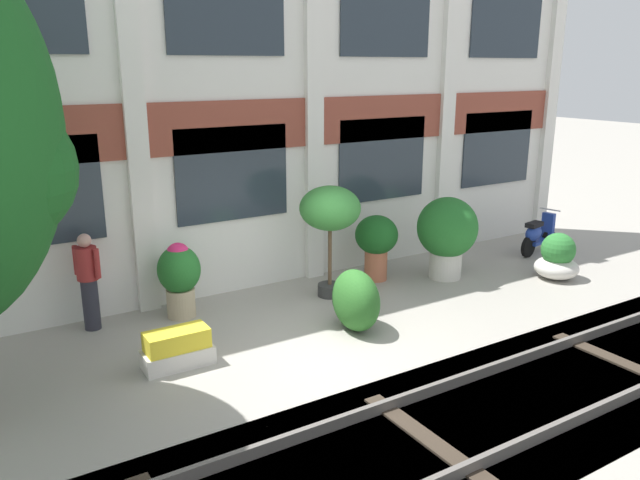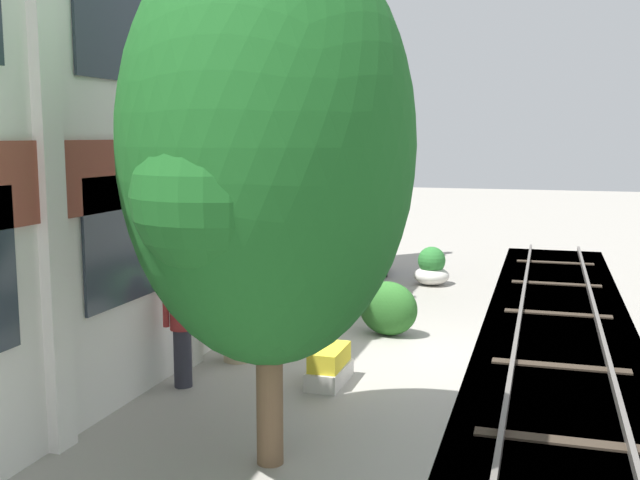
{
  "view_description": "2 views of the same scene",
  "coord_description": "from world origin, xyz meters",
  "px_view_note": "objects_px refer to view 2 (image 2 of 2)",
  "views": [
    {
      "loc": [
        -4.54,
        -7.53,
        4.14
      ],
      "look_at": [
        0.64,
        0.83,
        1.38
      ],
      "focal_mm": 35.0,
      "sensor_mm": 36.0,
      "label": 1
    },
    {
      "loc": [
        -12.15,
        -2.51,
        3.6
      ],
      "look_at": [
        -1.18,
        0.81,
        2.0
      ],
      "focal_mm": 42.0,
      "sensor_mm": 36.0,
      "label": 2
    }
  ],
  "objects_px": {
    "potted_plant_ribbed_drum": "(238,315)",
    "resident_by_doorway": "(182,329)",
    "broadleaf_tree": "(267,154)",
    "potted_plant_terracotta_small": "(317,241)",
    "topiary_hedge": "(388,308)",
    "potted_plant_glazed_jar": "(321,270)",
    "potted_plant_square_trough": "(329,366)",
    "potted_plant_fluted_column": "(365,255)",
    "scooter_near_curb": "(386,258)",
    "potted_plant_wide_bowl": "(432,268)"
  },
  "relations": [
    {
      "from": "potted_plant_terracotta_small",
      "to": "potted_plant_fluted_column",
      "type": "xyz_separation_m",
      "value": [
        2.54,
        -0.35,
        -0.64
      ]
    },
    {
      "from": "potted_plant_ribbed_drum",
      "to": "potted_plant_wide_bowl",
      "type": "xyz_separation_m",
      "value": [
        7.1,
        -2.06,
        -0.36
      ]
    },
    {
      "from": "topiary_hedge",
      "to": "potted_plant_terracotta_small",
      "type": "bearing_deg",
      "value": 72.82
    },
    {
      "from": "potted_plant_square_trough",
      "to": "resident_by_doorway",
      "type": "bearing_deg",
      "value": 110.32
    },
    {
      "from": "potted_plant_glazed_jar",
      "to": "potted_plant_wide_bowl",
      "type": "relative_size",
      "value": 1.4
    },
    {
      "from": "potted_plant_fluted_column",
      "to": "broadleaf_tree",
      "type": "bearing_deg",
      "value": -173.46
    },
    {
      "from": "potted_plant_ribbed_drum",
      "to": "potted_plant_wide_bowl",
      "type": "height_order",
      "value": "potted_plant_ribbed_drum"
    },
    {
      "from": "potted_plant_square_trough",
      "to": "potted_plant_glazed_jar",
      "type": "relative_size",
      "value": 0.76
    },
    {
      "from": "broadleaf_tree",
      "to": "potted_plant_square_trough",
      "type": "bearing_deg",
      "value": 2.45
    },
    {
      "from": "potted_plant_glazed_jar",
      "to": "potted_plant_fluted_column",
      "type": "relative_size",
      "value": 0.8
    },
    {
      "from": "broadleaf_tree",
      "to": "scooter_near_curb",
      "type": "relative_size",
      "value": 4.25
    },
    {
      "from": "resident_by_doorway",
      "to": "topiary_hedge",
      "type": "bearing_deg",
      "value": 114.45
    },
    {
      "from": "potted_plant_square_trough",
      "to": "scooter_near_curb",
      "type": "bearing_deg",
      "value": 6.51
    },
    {
      "from": "potted_plant_glazed_jar",
      "to": "potted_plant_wide_bowl",
      "type": "bearing_deg",
      "value": -30.64
    },
    {
      "from": "broadleaf_tree",
      "to": "scooter_near_curb",
      "type": "xyz_separation_m",
      "value": [
        11.58,
        1.12,
        -2.97
      ]
    },
    {
      "from": "potted_plant_ribbed_drum",
      "to": "resident_by_doorway",
      "type": "xyz_separation_m",
      "value": [
        -1.41,
        0.26,
        0.1
      ]
    },
    {
      "from": "potted_plant_ribbed_drum",
      "to": "resident_by_doorway",
      "type": "relative_size",
      "value": 0.81
    },
    {
      "from": "potted_plant_terracotta_small",
      "to": "broadleaf_tree",
      "type": "bearing_deg",
      "value": -167.63
    },
    {
      "from": "broadleaf_tree",
      "to": "potted_plant_wide_bowl",
      "type": "relative_size",
      "value": 6.24
    },
    {
      "from": "broadleaf_tree",
      "to": "potted_plant_glazed_jar",
      "type": "xyz_separation_m",
      "value": [
        7.41,
        1.64,
        -2.6
      ]
    },
    {
      "from": "potted_plant_ribbed_drum",
      "to": "potted_plant_fluted_column",
      "type": "distance_m",
      "value": 5.3
    },
    {
      "from": "potted_plant_square_trough",
      "to": "potted_plant_terracotta_small",
      "type": "xyz_separation_m",
      "value": [
        3.36,
        1.23,
        1.34
      ]
    },
    {
      "from": "resident_by_doorway",
      "to": "potted_plant_terracotta_small",
      "type": "bearing_deg",
      "value": 135.77
    },
    {
      "from": "resident_by_doorway",
      "to": "potted_plant_square_trough",
      "type": "bearing_deg",
      "value": 76.66
    },
    {
      "from": "broadleaf_tree",
      "to": "scooter_near_curb",
      "type": "height_order",
      "value": "broadleaf_tree"
    },
    {
      "from": "potted_plant_terracotta_small",
      "to": "potted_plant_fluted_column",
      "type": "bearing_deg",
      "value": -7.83
    },
    {
      "from": "potted_plant_ribbed_drum",
      "to": "resident_by_doorway",
      "type": "distance_m",
      "value": 1.44
    },
    {
      "from": "broadleaf_tree",
      "to": "potted_plant_ribbed_drum",
      "type": "relative_size",
      "value": 4.48
    },
    {
      "from": "topiary_hedge",
      "to": "scooter_near_curb",
      "type": "bearing_deg",
      "value": 12.18
    },
    {
      "from": "topiary_hedge",
      "to": "potted_plant_glazed_jar",
      "type": "bearing_deg",
      "value": 45.76
    },
    {
      "from": "potted_plant_terracotta_small",
      "to": "scooter_near_curb",
      "type": "bearing_deg",
      "value": -2.3
    },
    {
      "from": "potted_plant_terracotta_small",
      "to": "topiary_hedge",
      "type": "height_order",
      "value": "potted_plant_terracotta_small"
    },
    {
      "from": "broadleaf_tree",
      "to": "potted_plant_terracotta_small",
      "type": "bearing_deg",
      "value": 12.37
    },
    {
      "from": "potted_plant_ribbed_drum",
      "to": "potted_plant_terracotta_small",
      "type": "height_order",
      "value": "potted_plant_terracotta_small"
    },
    {
      "from": "potted_plant_glazed_jar",
      "to": "resident_by_doorway",
      "type": "height_order",
      "value": "resident_by_doorway"
    },
    {
      "from": "potted_plant_square_trough",
      "to": "potted_plant_glazed_jar",
      "type": "distance_m",
      "value": 4.91
    },
    {
      "from": "potted_plant_square_trough",
      "to": "broadleaf_tree",
      "type": "bearing_deg",
      "value": -177.55
    },
    {
      "from": "potted_plant_terracotta_small",
      "to": "potted_plant_glazed_jar",
      "type": "relative_size",
      "value": 1.58
    },
    {
      "from": "potted_plant_glazed_jar",
      "to": "topiary_hedge",
      "type": "xyz_separation_m",
      "value": [
        -1.74,
        -1.79,
        -0.32
      ]
    },
    {
      "from": "potted_plant_square_trough",
      "to": "potted_plant_wide_bowl",
      "type": "relative_size",
      "value": 1.07
    },
    {
      "from": "resident_by_doorway",
      "to": "potted_plant_glazed_jar",
      "type": "bearing_deg",
      "value": 141.33
    },
    {
      "from": "potted_plant_fluted_column",
      "to": "topiary_hedge",
      "type": "xyz_separation_m",
      "value": [
        -3.01,
        -1.15,
        -0.46
      ]
    },
    {
      "from": "potted_plant_terracotta_small",
      "to": "potted_plant_ribbed_drum",
      "type": "bearing_deg",
      "value": 169.47
    },
    {
      "from": "potted_plant_fluted_column",
      "to": "potted_plant_glazed_jar",
      "type": "bearing_deg",
      "value": 153.0
    },
    {
      "from": "topiary_hedge",
      "to": "potted_plant_wide_bowl",
      "type": "bearing_deg",
      "value": -0.79
    },
    {
      "from": "broadleaf_tree",
      "to": "potted_plant_fluted_column",
      "type": "xyz_separation_m",
      "value": [
        8.67,
        0.99,
        -2.45
      ]
    },
    {
      "from": "potted_plant_fluted_column",
      "to": "resident_by_doorway",
      "type": "height_order",
      "value": "potted_plant_fluted_column"
    },
    {
      "from": "broadleaf_tree",
      "to": "topiary_hedge",
      "type": "relative_size",
      "value": 5.27
    },
    {
      "from": "potted_plant_terracotta_small",
      "to": "potted_plant_fluted_column",
      "type": "relative_size",
      "value": 1.26
    },
    {
      "from": "potted_plant_square_trough",
      "to": "scooter_near_curb",
      "type": "height_order",
      "value": "scooter_near_curb"
    }
  ]
}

